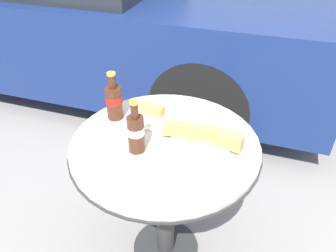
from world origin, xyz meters
TOP-DOWN VIEW (x-y plane):
  - ground_plane at (0.00, 0.00)m, footprint 30.00×30.00m
  - bistro_table at (0.00, 0.00)m, footprint 0.76×0.76m
  - cola_bottle_left at (-0.26, 0.10)m, footprint 0.07×0.07m
  - cola_bottle_right at (-0.09, -0.08)m, footprint 0.07×0.07m
  - lunch_plate_near at (0.14, 0.05)m, footprint 0.32×0.25m
  - lunch_plate_far at (-0.11, 0.15)m, footprint 0.22×0.22m
  - parked_car at (-1.48, 1.73)m, footprint 4.46×1.84m

SIDE VIEW (x-z plane):
  - ground_plane at x=0.00m, z-range 0.00..0.00m
  - bistro_table at x=0.00m, z-range 0.21..0.91m
  - parked_car at x=-1.48m, z-range -0.03..1.34m
  - lunch_plate_far at x=-0.11m, z-range 0.69..0.75m
  - lunch_plate_near at x=0.14m, z-range 0.69..0.76m
  - cola_bottle_left at x=-0.26m, z-range 0.68..0.89m
  - cola_bottle_right at x=-0.09m, z-range 0.68..0.90m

